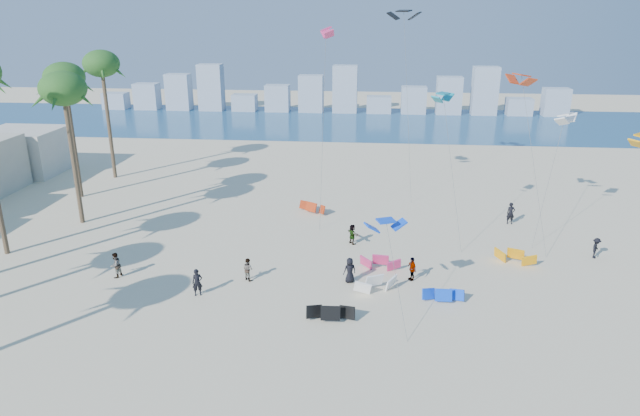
{
  "coord_description": "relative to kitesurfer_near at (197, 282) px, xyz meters",
  "views": [
    {
      "loc": [
        6.51,
        -21.71,
        17.81
      ],
      "look_at": [
        3.0,
        16.0,
        4.5
      ],
      "focal_mm": 31.78,
      "sensor_mm": 36.0,
      "label": 1
    }
  ],
  "objects": [
    {
      "name": "ground",
      "position": [
        4.59,
        -10.73,
        -0.92
      ],
      "size": [
        220.0,
        220.0,
        0.0
      ],
      "primitive_type": "plane",
      "color": "beige",
      "rests_on": "ground"
    },
    {
      "name": "grounded_kites",
      "position": [
        12.77,
        4.88,
        -0.45
      ],
      "size": [
        19.67,
        20.92,
        0.99
      ],
      "color": "black",
      "rests_on": "ground"
    },
    {
      "name": "ocean",
      "position": [
        4.59,
        61.27,
        -0.92
      ],
      "size": [
        220.0,
        220.0,
        0.0
      ],
      "primitive_type": "plane",
      "color": "navy",
      "rests_on": "ground"
    },
    {
      "name": "kitesurfer_mid",
      "position": [
        2.81,
        2.54,
        -0.12
      ],
      "size": [
        0.99,
        0.96,
        1.61
      ],
      "primitive_type": "imported",
      "rotation": [
        0.0,
        0.0,
        2.5
      ],
      "color": "gray",
      "rests_on": "ground"
    },
    {
      "name": "kitesurfers_far",
      "position": [
        11.87,
        6.68,
        -0.05
      ],
      "size": [
        35.69,
        14.12,
        1.93
      ],
      "color": "black",
      "rests_on": "ground"
    },
    {
      "name": "distant_skyline",
      "position": [
        3.4,
        71.27,
        2.17
      ],
      "size": [
        85.0,
        3.0,
        8.4
      ],
      "color": "#9EADBF",
      "rests_on": "ground"
    },
    {
      "name": "flying_kites",
      "position": [
        19.86,
        13.04,
        11.14
      ],
      "size": [
        30.56,
        31.51,
        18.27
      ],
      "color": "blue",
      "rests_on": "ground"
    },
    {
      "name": "kitesurfer_near",
      "position": [
        0.0,
        0.0,
        0.0
      ],
      "size": [
        0.78,
        0.64,
        1.84
      ],
      "primitive_type": "imported",
      "rotation": [
        0.0,
        0.0,
        0.34
      ],
      "color": "black",
      "rests_on": "ground"
    }
  ]
}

